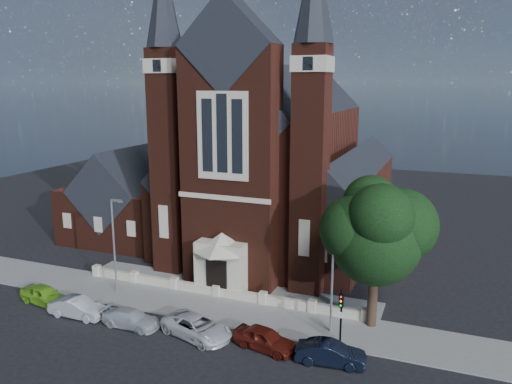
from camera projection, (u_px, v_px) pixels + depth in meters
ground at (255, 263)px, 48.47m from camera, size 120.00×120.00×0.00m
pavement_strip at (206, 307)px, 38.93m from camera, size 60.00×5.00×0.12m
forecourt_paving at (227, 288)px, 42.56m from camera, size 26.00×3.00×0.14m
forecourt_wall at (217, 297)px, 40.75m from camera, size 24.00×0.40×0.90m
church at (282, 167)px, 53.93m from camera, size 20.01×34.90×29.20m
parish_hall at (133, 202)px, 56.07m from camera, size 12.00×12.20×10.24m
street_tree at (377, 235)px, 34.02m from camera, size 6.40×6.60×10.70m
street_lamp_left at (115, 241)px, 40.32m from camera, size 1.16×0.22×8.09m
street_lamp_right at (334, 271)px, 33.88m from camera, size 1.16×0.22×8.09m
traffic_signal at (341, 310)px, 32.55m from camera, size 0.28×0.42×4.00m
car_lime_van at (44, 295)px, 39.34m from camera, size 4.56×2.38×1.48m
car_silver_a at (78, 308)px, 37.13m from camera, size 4.46×1.65×1.46m
car_silver_b at (131, 318)px, 35.63m from camera, size 4.39×1.81×1.27m
car_white_suv at (197, 327)px, 34.17m from camera, size 5.79×3.89×1.48m
car_dark_red at (265, 339)px, 32.61m from camera, size 4.59×2.58×1.47m
car_navy at (331, 353)px, 30.88m from camera, size 4.47×1.97×1.43m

